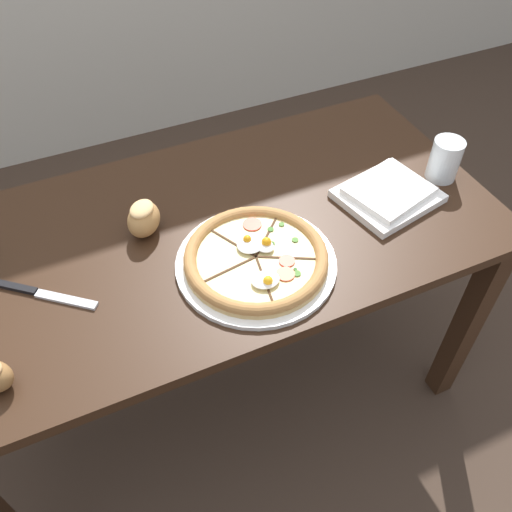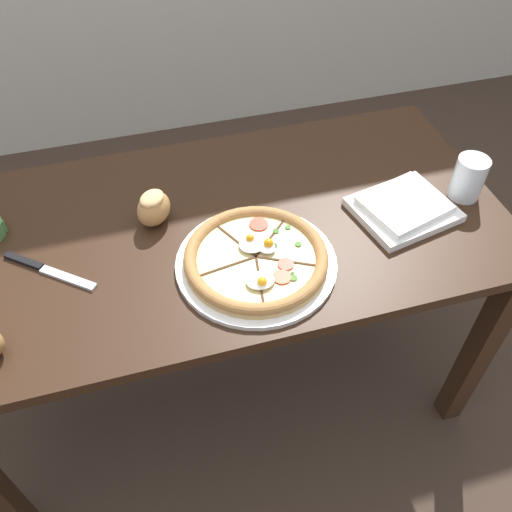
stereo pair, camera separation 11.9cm
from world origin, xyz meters
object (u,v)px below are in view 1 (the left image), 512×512
(pizza, at_px, (256,259))
(napkin_folded, at_px, (388,194))
(knife_main, at_px, (43,294))
(water_glass, at_px, (444,162))
(dining_table, at_px, (213,259))
(bread_piece_mid, at_px, (144,218))

(pizza, relative_size, napkin_folded, 1.37)
(napkin_folded, distance_m, knife_main, 0.85)
(knife_main, bearing_deg, pizza, 25.57)
(pizza, xyz_separation_m, water_glass, (0.57, 0.09, 0.03))
(pizza, height_order, water_glass, water_glass)
(knife_main, xyz_separation_m, water_glass, (1.02, -0.02, 0.04))
(dining_table, xyz_separation_m, knife_main, (-0.40, -0.04, 0.11))
(pizza, height_order, bread_piece_mid, bread_piece_mid)
(napkin_folded, bearing_deg, bread_piece_mid, 167.01)
(dining_table, xyz_separation_m, pizza, (0.05, -0.15, 0.13))
(napkin_folded, xyz_separation_m, bread_piece_mid, (-0.59, 0.14, 0.03))
(dining_table, relative_size, napkin_folded, 5.31)
(knife_main, bearing_deg, bread_piece_mid, 59.94)
(water_glass, bearing_deg, pizza, -171.31)
(pizza, relative_size, bread_piece_mid, 3.09)
(dining_table, height_order, bread_piece_mid, bread_piece_mid)
(pizza, bearing_deg, napkin_folded, 9.90)
(napkin_folded, height_order, knife_main, napkin_folded)
(napkin_folded, relative_size, water_glass, 2.39)
(napkin_folded, distance_m, bread_piece_mid, 0.61)
(pizza, distance_m, napkin_folded, 0.40)
(pizza, xyz_separation_m, napkin_folded, (0.40, 0.07, -0.00))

